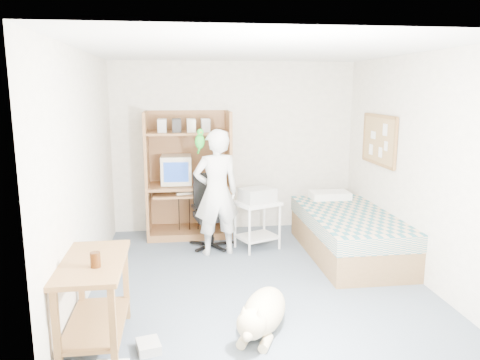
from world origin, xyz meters
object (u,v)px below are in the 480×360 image
(side_desk, at_px, (94,290))
(dog, at_px, (262,313))
(computer_hutch, at_px, (189,180))
(person, at_px, (216,193))
(printer_cart, at_px, (257,217))
(office_chair, at_px, (211,221))
(bed, at_px, (348,233))

(side_desk, height_order, dog, side_desk)
(computer_hutch, relative_size, dog, 1.75)
(person, relative_size, dog, 1.58)
(person, xyz_separation_m, dog, (0.23, -2.04, -0.63))
(dog, bearing_deg, printer_cart, 106.33)
(computer_hutch, height_order, dog, computer_hutch)
(side_desk, relative_size, printer_cart, 1.51)
(person, bearing_deg, office_chair, -89.32)
(person, distance_m, printer_cart, 0.68)
(side_desk, bearing_deg, computer_hutch, 73.86)
(office_chair, bearing_deg, printer_cart, -26.42)
(dog, bearing_deg, person, 121.17)
(bed, height_order, printer_cart, bed)
(side_desk, relative_size, office_chair, 1.03)
(printer_cart, bearing_deg, bed, -42.75)
(office_chair, bearing_deg, person, -89.32)
(office_chair, distance_m, person, 0.56)
(side_desk, xyz_separation_m, printer_cart, (1.73, 2.21, -0.07))
(office_chair, height_order, dog, office_chair)
(office_chair, bearing_deg, dog, -93.51)
(computer_hutch, bearing_deg, side_desk, -106.14)
(computer_hutch, xyz_separation_m, person, (0.33, -0.86, -0.01))
(person, bearing_deg, computer_hutch, -79.37)
(computer_hutch, height_order, printer_cart, computer_hutch)
(side_desk, bearing_deg, bed, 32.50)
(computer_hutch, xyz_separation_m, bed, (2.00, -1.12, -0.53))
(computer_hutch, distance_m, dog, 3.02)
(dog, bearing_deg, office_chair, 121.79)
(bed, relative_size, printer_cart, 3.04)
(person, xyz_separation_m, printer_cart, (0.55, 0.13, -0.38))
(bed, height_order, person, person)
(bed, xyz_separation_m, side_desk, (-2.85, -1.82, 0.21))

